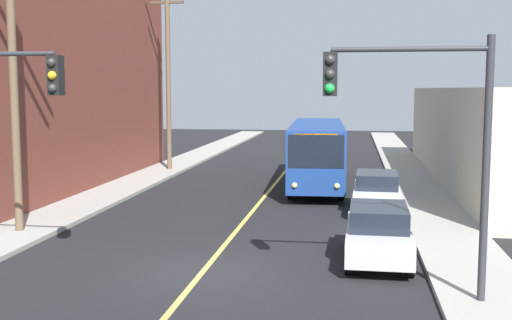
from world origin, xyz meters
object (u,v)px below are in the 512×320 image
(parked_car_white, at_px, (377,192))
(utility_pole_near, at_px, (13,70))
(utility_pole_mid, at_px, (168,65))
(traffic_signal_right_corner, at_px, (417,118))
(city_bus, at_px, (317,150))
(parked_car_silver, at_px, (378,232))

(parked_car_white, distance_m, utility_pole_near, 14.37)
(parked_car_white, height_order, utility_pole_near, utility_pole_near)
(utility_pole_mid, relative_size, traffic_signal_right_corner, 1.89)
(city_bus, distance_m, traffic_signal_right_corner, 18.33)
(city_bus, relative_size, utility_pole_mid, 1.08)
(parked_car_white, height_order, traffic_signal_right_corner, traffic_signal_right_corner)
(utility_pole_near, xyz_separation_m, traffic_signal_right_corner, (12.65, -5.20, -1.28))
(traffic_signal_right_corner, bearing_deg, parked_car_silver, 100.18)
(parked_car_silver, bearing_deg, city_bus, 100.18)
(utility_pole_near, height_order, traffic_signal_right_corner, utility_pole_near)
(utility_pole_near, xyz_separation_m, utility_pole_mid, (0.32, 17.03, 0.78))
(parked_car_silver, bearing_deg, utility_pole_near, 172.52)
(traffic_signal_right_corner, bearing_deg, city_bus, 100.18)
(parked_car_silver, relative_size, utility_pole_near, 0.45)
(utility_pole_mid, bearing_deg, traffic_signal_right_corner, -60.98)
(utility_pole_near, bearing_deg, utility_pole_mid, 88.91)
(parked_car_silver, distance_m, traffic_signal_right_corner, 5.05)
(city_bus, xyz_separation_m, utility_pole_near, (-9.44, -12.68, 3.76))
(utility_pole_mid, distance_m, traffic_signal_right_corner, 25.50)
(city_bus, distance_m, parked_car_white, 7.40)
(city_bus, relative_size, parked_car_white, 2.75)
(parked_car_white, bearing_deg, utility_pole_mid, 136.89)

